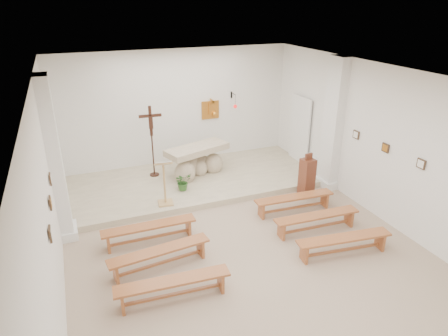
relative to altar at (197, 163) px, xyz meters
name	(u,v)px	position (x,y,z in m)	size (l,w,h in m)	color
ground	(246,251)	(-0.18, -3.74, -0.51)	(7.00, 10.00, 0.00)	tan
wall_left	(49,207)	(-3.67, -3.74, 1.24)	(0.02, 10.00, 3.50)	white
wall_right	(393,149)	(3.31, -3.74, 1.24)	(0.02, 10.00, 3.50)	white
wall_back	(177,110)	(-0.18, 1.25, 1.24)	(7.00, 0.02, 3.50)	white
ceiling	(251,81)	(-0.18, -3.74, 2.98)	(7.00, 10.00, 0.02)	silver
sanctuary_platform	(194,181)	(-0.18, -0.24, -0.43)	(6.98, 3.00, 0.15)	beige
pilaster_left	(55,162)	(-3.55, -1.74, 1.24)	(0.26, 0.55, 3.50)	white
pilaster_right	(333,125)	(3.19, -1.74, 1.24)	(0.26, 0.55, 3.50)	white
gold_wall_relief	(210,110)	(0.87, 1.22, 1.14)	(0.55, 0.04, 0.55)	orange
sanctuary_lamp	(235,105)	(1.57, 0.97, 1.30)	(0.11, 0.36, 0.44)	black
station_frame_left_front	(50,234)	(-3.65, -4.54, 1.21)	(0.03, 0.20, 0.20)	#3D2A1A
station_frame_left_mid	(50,203)	(-3.65, -3.54, 1.21)	(0.03, 0.20, 0.20)	#3D2A1A
station_frame_left_rear	(50,179)	(-3.65, -2.54, 1.21)	(0.03, 0.20, 0.20)	#3D2A1A
station_frame_right_front	(421,164)	(3.29, -4.54, 1.21)	(0.03, 0.20, 0.20)	#3D2A1A
station_frame_right_mid	(385,148)	(3.29, -3.54, 1.21)	(0.03, 0.20, 0.20)	#3D2A1A
station_frame_right_rear	(356,135)	(3.29, -2.54, 1.21)	(0.03, 0.20, 0.20)	#3D2A1A
radiator_left	(63,210)	(-3.61, -1.04, -0.24)	(0.10, 0.85, 0.52)	silver
radiator_right	(315,167)	(3.25, -1.04, -0.24)	(0.10, 0.85, 0.52)	silver
altar	(197,163)	(0.00, 0.00, 0.00)	(1.93, 1.23, 0.93)	#C3B295
lectern	(164,182)	(-1.27, -1.39, 0.22)	(0.46, 0.41, 1.18)	tan
crucifix_stand	(152,136)	(-1.14, 0.40, 0.81)	(0.61, 0.26, 2.01)	#381C11
potted_plant	(183,182)	(-0.65, -0.80, -0.12)	(0.42, 0.37, 0.47)	#2E5C24
donation_pedestal	(307,178)	(2.31, -2.06, 0.02)	(0.36, 0.36, 1.20)	brown
bench_left_front	(149,229)	(-1.94, -2.66, -0.19)	(1.98, 0.33, 0.42)	#AD5C32
bench_right_front	(294,200)	(1.58, -2.66, -0.19)	(1.99, 0.43, 0.42)	#AD5C32
bench_left_second	(160,254)	(-1.94, -3.61, -0.19)	(2.00, 0.53, 0.42)	#AD5C32
bench_right_second	(317,219)	(1.58, -3.61, -0.19)	(1.99, 0.42, 0.42)	#AD5C32
bench_left_third	(173,285)	(-1.94, -4.56, -0.19)	(1.99, 0.45, 0.42)	#AD5C32
bench_right_third	(344,241)	(1.58, -4.56, -0.19)	(2.00, 0.56, 0.42)	#AD5C32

